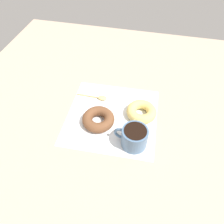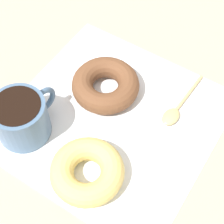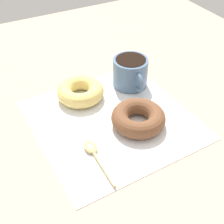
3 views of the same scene
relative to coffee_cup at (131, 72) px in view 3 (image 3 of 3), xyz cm
name	(u,v)px [view 3 (image 3 of 3)]	position (x,y,z in cm)	size (l,w,h in cm)	color
ground_plane	(103,132)	(12.55, 10.52, -4.83)	(120.00, 120.00, 2.00)	tan
napkin	(112,120)	(9.82, 9.21, -3.68)	(31.33, 31.33, 0.30)	white
coffee_cup	(131,72)	(0.00, 0.00, 0.00)	(8.17, 10.87, 6.80)	slate
donut_near_cup	(138,118)	(5.84, 13.07, -1.79)	(11.05, 11.05, 3.49)	brown
donut_far	(82,91)	(12.27, -0.80, -1.84)	(10.56, 10.56, 3.40)	#E5C66B
spoon	(94,152)	(17.35, 16.10, -3.13)	(2.46, 11.95, 0.90)	#D8B772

